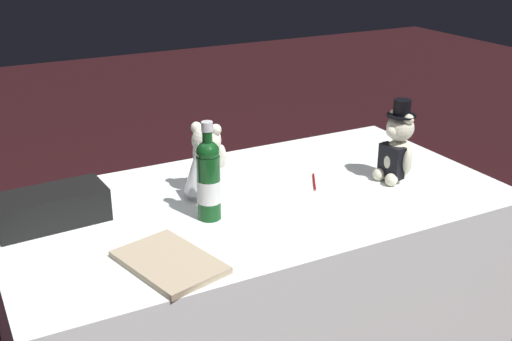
{
  "coord_description": "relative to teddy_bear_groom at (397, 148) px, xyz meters",
  "views": [
    {
      "loc": [
        0.91,
        1.73,
        1.62
      ],
      "look_at": [
        0.0,
        0.0,
        0.83
      ],
      "focal_mm": 44.24,
      "sensor_mm": 36.0,
      "label": 1
    }
  ],
  "objects": [
    {
      "name": "teddy_bear_groom",
      "position": [
        0.0,
        0.0,
        0.0
      ],
      "size": [
        0.14,
        0.15,
        0.3
      ],
      "color": "beige",
      "rests_on": "reception_table"
    },
    {
      "name": "gift_case_black",
      "position": [
        1.17,
        -0.22,
        -0.07
      ],
      "size": [
        0.35,
        0.18,
        0.11
      ],
      "color": "black",
      "rests_on": "reception_table"
    },
    {
      "name": "teddy_bear_bride",
      "position": [
        0.66,
        -0.2,
        -0.01
      ],
      "size": [
        0.22,
        0.21,
        0.25
      ],
      "color": "white",
      "rests_on": "reception_table"
    },
    {
      "name": "reception_table",
      "position": [
        0.52,
        -0.1,
        -0.49
      ],
      "size": [
        1.7,
        0.9,
        0.73
      ],
      "primitive_type": "cube",
      "color": "white",
      "rests_on": "ground_plane"
    },
    {
      "name": "guestbook",
      "position": [
        0.94,
        0.19,
        -0.11
      ],
      "size": [
        0.27,
        0.34,
        0.02
      ],
      "primitive_type": "cube",
      "rotation": [
        0.0,
        0.0,
        0.26
      ],
      "color": "tan",
      "rests_on": "reception_table"
    },
    {
      "name": "champagne_bottle",
      "position": [
        0.72,
        -0.03,
        0.01
      ],
      "size": [
        0.08,
        0.08,
        0.32
      ],
      "color": "#104318",
      "rests_on": "reception_table"
    },
    {
      "name": "signing_pen",
      "position": [
        0.28,
        -0.11,
        -0.12
      ],
      "size": [
        0.08,
        0.13,
        0.01
      ],
      "color": "maroon",
      "rests_on": "reception_table"
    }
  ]
}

